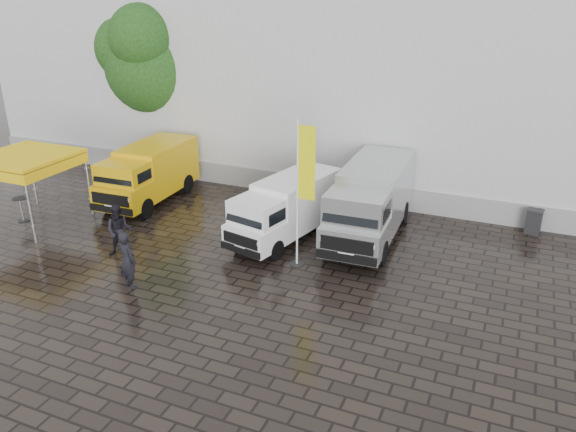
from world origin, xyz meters
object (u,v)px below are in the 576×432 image
Objects in this scene: van_yellow at (148,175)px; canopy_tent at (24,159)px; person_tent at (119,231)px; cocktail_table at (22,209)px; wheelie_bin at (534,221)px; van_white at (285,210)px; flagpole at (302,187)px; van_silver at (370,204)px; person_front at (127,260)px.

canopy_tent is (-3.01, -3.89, 1.48)m from van_yellow.
van_yellow is at bearing 52.25° from canopy_tent.
canopy_tent is 5.73m from person_tent.
cocktail_table is (-3.56, -4.01, -0.75)m from van_yellow.
cocktail_table is at bearing 144.36° from person_tent.
canopy_tent is at bearing -152.90° from wheelie_bin.
flagpole is (1.46, -1.91, 1.79)m from van_white.
cocktail_table is (-10.85, -2.77, -0.65)m from van_white.
flagpole reaches higher than person_tent.
van_white is 11.21m from cocktail_table.
van_silver is 9.44m from person_tent.
wheelie_bin is 0.51× the size of person_tent.
person_front is at bearing -133.57° from wheelie_bin.
person_tent is (2.33, -4.98, -0.29)m from van_yellow.
van_yellow is at bearing 178.72° from van_silver.
van_yellow is 5.31× the size of cocktail_table.
cocktail_table is 0.52× the size of person_front.
person_front is 2.55m from person_tent.
flagpole is (-1.54, -3.24, 1.54)m from van_silver.
van_white is at bearing 127.28° from flagpole.
flagpole is 12.57m from cocktail_table.
van_silver is (3.00, 1.33, 0.25)m from van_white.
flagpole reaches higher than person_front.
van_yellow is at bearing 48.38° from cocktail_table.
cocktail_table is (-12.30, -0.86, -2.44)m from flagpole.
van_yellow reaches higher than person_front.
flagpole is at bearing 3.59° from canopy_tent.
flagpole reaches higher than van_yellow.
flagpole reaches higher than canopy_tent.
van_yellow is 2.78× the size of person_front.
van_white is at bearing -11.87° from van_yellow.
van_white is 2.76× the size of person_tent.
person_tent is at bearing -164.09° from flagpole.
van_yellow reaches higher than cocktail_table.
van_yellow is 5.13m from canopy_tent.
person_tent reaches higher than wheelie_bin.
van_silver is 14.46m from cocktail_table.
person_tent is at bearing -142.67° from wheelie_bin.
van_white is 3.29m from van_silver.
van_white is at bearing -157.91° from van_silver.
canopy_tent is (-13.29, -3.98, 1.33)m from van_silver.
canopy_tent reaches higher than wheelie_bin.
person_front is (-12.09, -9.91, 0.49)m from wheelie_bin.
person_front is at bearing -20.00° from cocktail_table.
flagpole is at bearing -10.39° from person_tent.
canopy_tent is 3.29× the size of cocktail_table.
van_silver reaches higher than van_yellow.
van_white is 6.21m from person_tent.
van_silver is 1.93× the size of canopy_tent.
canopy_tent is at bearing -6.20° from person_front.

